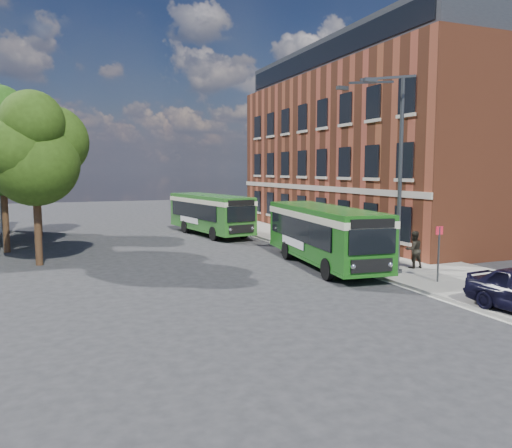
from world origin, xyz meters
name	(u,v)px	position (x,y,z in m)	size (l,w,h in m)	color
ground	(277,276)	(0.00, 0.00, 0.00)	(120.00, 120.00, 0.00)	#272629
pavement	(324,243)	(7.00, 8.00, 0.07)	(6.00, 48.00, 0.15)	gray
kerb_line	(282,247)	(3.95, 8.00, 0.01)	(0.12, 48.00, 0.01)	beige
brick_office	(379,143)	(14.00, 12.00, 6.97)	(12.10, 26.00, 14.20)	brown
flagpole	(0,169)	(-12.45, 13.00, 4.94)	(0.95, 0.10, 9.00)	#383B3D
street_lamp	(394,172)	(4.84, -2.00, 4.79)	(2.96, 2.38, 9.00)	#383B3D
bus_stop_sign	(439,250)	(5.60, -4.20, 1.51)	(0.35, 0.08, 2.52)	#383B3D
bus_front	(323,230)	(3.20, 1.43, 1.83)	(3.62, 10.44, 3.02)	#185414
bus_rear	(210,211)	(1.31, 15.29, 1.83)	(4.08, 10.00, 3.02)	#276320
pedestrian_a	(385,253)	(4.88, -1.50, 1.03)	(0.64, 0.42, 1.76)	black
pedestrian_b	(414,250)	(6.60, -1.40, 1.05)	(0.88, 0.68, 1.81)	black
tree_left	(36,149)	(-10.26, 6.96, 5.94)	(5.18, 4.93, 8.75)	#352013
tree_mid	(3,141)	(-12.16, 12.03, 6.56)	(5.73, 5.44, 9.67)	#352013
tree_right	(37,156)	(-10.55, 19.11, 5.89)	(5.14, 4.89, 8.69)	#352013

